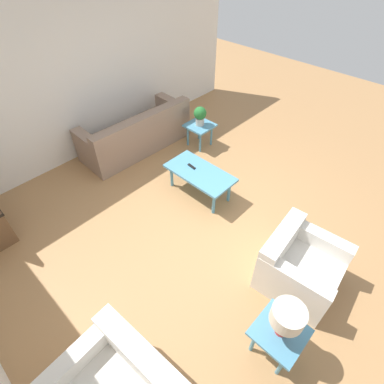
{
  "coord_description": "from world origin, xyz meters",
  "views": [
    {
      "loc": [
        -1.84,
        2.36,
        3.5
      ],
      "look_at": [
        0.3,
        0.1,
        0.55
      ],
      "focal_mm": 28.0,
      "sensor_mm": 36.0,
      "label": 1
    }
  ],
  "objects_px": {
    "coffee_table": "(200,174)",
    "table_lamp": "(287,318)",
    "side_table_plant": "(200,128)",
    "sofa": "(137,135)",
    "armchair": "(298,266)",
    "potted_plant": "(200,115)",
    "side_table_lamp": "(279,334)"
  },
  "relations": [
    {
      "from": "sofa",
      "to": "table_lamp",
      "type": "height_order",
      "value": "table_lamp"
    },
    {
      "from": "sofa",
      "to": "potted_plant",
      "type": "relative_size",
      "value": 5.9
    },
    {
      "from": "sofa",
      "to": "potted_plant",
      "type": "distance_m",
      "value": 1.28
    },
    {
      "from": "sofa",
      "to": "table_lamp",
      "type": "relative_size",
      "value": 4.93
    },
    {
      "from": "side_table_plant",
      "to": "potted_plant",
      "type": "relative_size",
      "value": 1.34
    },
    {
      "from": "armchair",
      "to": "side_table_plant",
      "type": "relative_size",
      "value": 1.91
    },
    {
      "from": "side_table_plant",
      "to": "table_lamp",
      "type": "relative_size",
      "value": 1.12
    },
    {
      "from": "side_table_lamp",
      "to": "table_lamp",
      "type": "xyz_separation_m",
      "value": [
        0.0,
        0.0,
        0.39
      ]
    },
    {
      "from": "sofa",
      "to": "potted_plant",
      "type": "xyz_separation_m",
      "value": [
        -0.81,
        -0.92,
        0.37
      ]
    },
    {
      "from": "coffee_table",
      "to": "table_lamp",
      "type": "xyz_separation_m",
      "value": [
        -2.25,
        1.29,
        0.38
      ]
    },
    {
      "from": "sofa",
      "to": "table_lamp",
      "type": "xyz_separation_m",
      "value": [
        -4.02,
        1.41,
        0.48
      ]
    },
    {
      "from": "side_table_lamp",
      "to": "side_table_plant",
      "type": "bearing_deg",
      "value": -35.99
    },
    {
      "from": "coffee_table",
      "to": "side_table_lamp",
      "type": "relative_size",
      "value": 2.28
    },
    {
      "from": "side_table_plant",
      "to": "potted_plant",
      "type": "xyz_separation_m",
      "value": [
        -0.0,
        0.0,
        0.28
      ]
    },
    {
      "from": "coffee_table",
      "to": "side_table_lamp",
      "type": "bearing_deg",
      "value": 150.31
    },
    {
      "from": "side_table_lamp",
      "to": "sofa",
      "type": "bearing_deg",
      "value": -19.38
    },
    {
      "from": "armchair",
      "to": "sofa",
      "type": "bearing_deg",
      "value": 77.32
    },
    {
      "from": "sofa",
      "to": "side_table_lamp",
      "type": "xyz_separation_m",
      "value": [
        -4.02,
        1.41,
        0.09
      ]
    },
    {
      "from": "sofa",
      "to": "armchair",
      "type": "distance_m",
      "value": 3.79
    },
    {
      "from": "armchair",
      "to": "coffee_table",
      "type": "height_order",
      "value": "armchair"
    },
    {
      "from": "side_table_plant",
      "to": "side_table_lamp",
      "type": "xyz_separation_m",
      "value": [
        -3.21,
        2.33,
        0.0
      ]
    },
    {
      "from": "side_table_lamp",
      "to": "table_lamp",
      "type": "bearing_deg",
      "value": 0.0
    },
    {
      "from": "coffee_table",
      "to": "potted_plant",
      "type": "relative_size",
      "value": 3.07
    },
    {
      "from": "side_table_plant",
      "to": "potted_plant",
      "type": "height_order",
      "value": "potted_plant"
    },
    {
      "from": "side_table_lamp",
      "to": "table_lamp",
      "type": "distance_m",
      "value": 0.39
    },
    {
      "from": "coffee_table",
      "to": "side_table_lamp",
      "type": "height_order",
      "value": "side_table_lamp"
    },
    {
      "from": "coffee_table",
      "to": "table_lamp",
      "type": "distance_m",
      "value": 2.62
    },
    {
      "from": "armchair",
      "to": "side_table_lamp",
      "type": "relative_size",
      "value": 1.91
    },
    {
      "from": "side_table_plant",
      "to": "table_lamp",
      "type": "xyz_separation_m",
      "value": [
        -3.21,
        2.33,
        0.39
      ]
    },
    {
      "from": "side_table_plant",
      "to": "side_table_lamp",
      "type": "bearing_deg",
      "value": 144.01
    },
    {
      "from": "side_table_lamp",
      "to": "potted_plant",
      "type": "distance_m",
      "value": 3.98
    },
    {
      "from": "armchair",
      "to": "coffee_table",
      "type": "distance_m",
      "value": 2.03
    }
  ]
}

